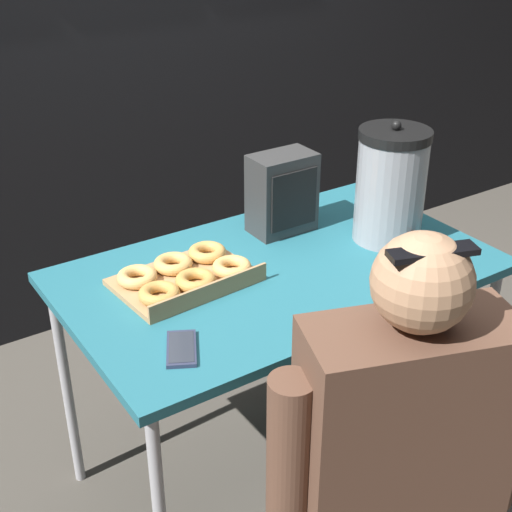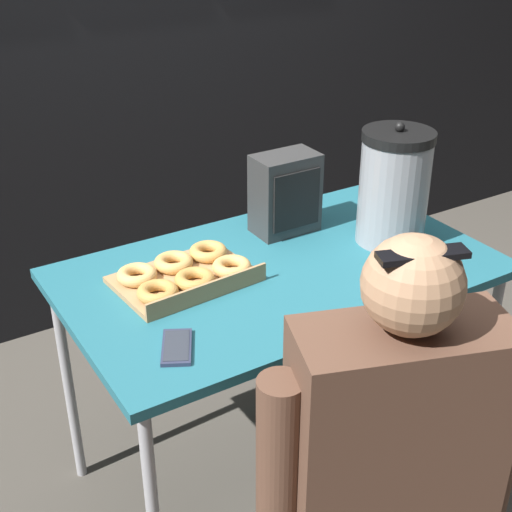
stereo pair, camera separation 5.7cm
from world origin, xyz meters
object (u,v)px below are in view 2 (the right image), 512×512
object	(u,v)px
coffee_urn	(394,187)
cell_phone	(177,347)
space_heater	(285,194)
donut_box	(185,274)
person_seated	(388,491)

from	to	relation	value
coffee_urn	cell_phone	size ratio (longest dim) A/B	2.37
space_heater	donut_box	bearing A→B (deg)	-163.12
cell_phone	space_heater	distance (m)	0.71
space_heater	person_seated	size ratio (longest dim) A/B	0.21
cell_phone	space_heater	bearing A→B (deg)	62.92
coffee_urn	cell_phone	bearing A→B (deg)	-167.76
cell_phone	space_heater	world-z (taller)	space_heater
donut_box	person_seated	xyz separation A→B (m)	(0.12, -0.73, -0.24)
donut_box	person_seated	size ratio (longest dim) A/B	0.33
coffee_urn	person_seated	distance (m)	0.90
donut_box	space_heater	bearing A→B (deg)	12.46
coffee_urn	cell_phone	xyz separation A→B (m)	(-0.81, -0.17, -0.17)
donut_box	space_heater	xyz separation A→B (m)	(0.41, 0.12, 0.10)
cell_phone	person_seated	size ratio (longest dim) A/B	0.13
donut_box	space_heater	world-z (taller)	space_heater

